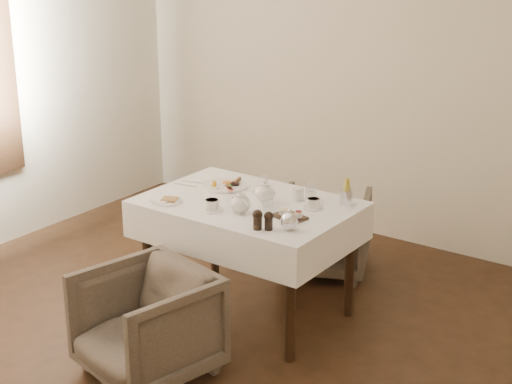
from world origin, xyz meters
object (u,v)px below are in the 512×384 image
at_px(armchair_far, 324,232).
at_px(teapot_centre, 265,191).
at_px(armchair_near, 147,324).
at_px(table, 248,219).
at_px(breakfast_plate, 225,185).

bearing_deg(armchair_far, teapot_centre, 68.86).
relative_size(armchair_near, armchair_far, 1.05).
height_order(armchair_near, teapot_centre, teapot_centre).
xyz_separation_m(armchair_near, armchair_far, (0.08, 1.75, -0.01)).
xyz_separation_m(armchair_far, teapot_centre, (0.03, -0.79, 0.53)).
bearing_deg(teapot_centre, table, -151.16).
bearing_deg(table, breakfast_plate, 152.81).
relative_size(table, armchair_near, 1.93).
distance_m(armchair_far, teapot_centre, 0.96).
height_order(armchair_near, armchair_far, armchair_near).
bearing_deg(armchair_near, armchair_far, 100.38).
height_order(table, teapot_centre, teapot_centre).
bearing_deg(table, armchair_far, 86.36).
xyz_separation_m(armchair_near, teapot_centre, (0.12, 0.96, 0.52)).
distance_m(armchair_far, breakfast_plate, 0.92).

